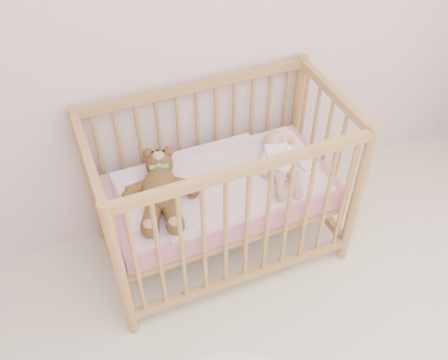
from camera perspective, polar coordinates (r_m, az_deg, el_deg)
name	(u,v)px	position (r m, az deg, el deg)	size (l,w,h in m)	color
wall_back	(183,14)	(2.56, -4.68, 18.34)	(4.00, 0.02, 2.70)	silver
crib	(221,190)	(2.76, -0.39, -1.11)	(1.36, 0.76, 1.00)	#B1894B
mattress	(221,192)	(2.77, -0.39, -1.33)	(1.22, 0.62, 0.13)	#C67B86
blanket	(221,182)	(2.72, -0.40, -0.22)	(1.10, 0.58, 0.06)	#F2A6C7
baby	(280,158)	(2.76, 6.37, 2.51)	(0.26, 0.53, 0.13)	white
teddy_bear	(161,190)	(2.57, -7.25, -1.17)	(0.42, 0.60, 0.17)	brown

